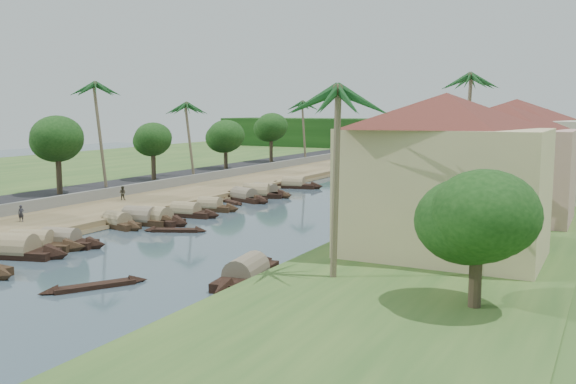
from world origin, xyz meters
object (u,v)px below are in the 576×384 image
at_px(building_near, 444,174).
at_px(sampan_1, 14,251).
at_px(bridge, 438,157).
at_px(person_near, 21,213).

relative_size(building_near, sampan_1, 1.68).
relative_size(bridge, building_near, 1.89).
xyz_separation_m(bridge, person_near, (-16.63, -76.18, -0.21)).
distance_m(sampan_1, person_near, 10.46).
height_order(bridge, building_near, building_near).
distance_m(building_near, person_near, 36.03).
xyz_separation_m(building_near, person_near, (-35.63, -2.18, -4.88)).
height_order(sampan_1, person_near, person_near).
relative_size(bridge, sampan_1, 3.17).
bearing_deg(sampan_1, building_near, 1.84).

